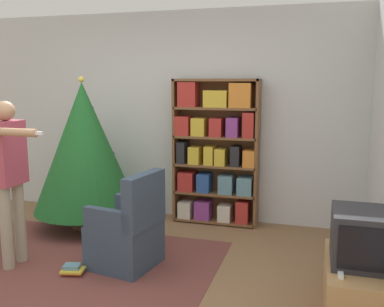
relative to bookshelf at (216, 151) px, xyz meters
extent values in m
plane|color=#846042|center=(-0.64, -2.09, -0.91)|extent=(14.00, 14.00, 0.00)
cube|color=silver|center=(-0.64, 0.21, 0.39)|extent=(8.00, 0.10, 2.60)
cube|color=brown|center=(-1.05, -1.61, -0.90)|extent=(2.77, 1.98, 0.01)
cube|color=brown|center=(-0.50, 0.01, -0.02)|extent=(0.03, 0.27, 1.77)
cube|color=brown|center=(0.50, 0.01, -0.02)|extent=(0.03, 0.27, 1.77)
cube|color=brown|center=(0.00, 0.01, 0.85)|extent=(1.04, 0.27, 0.03)
cube|color=brown|center=(0.00, 0.13, -0.02)|extent=(1.04, 0.01, 1.77)
cube|color=brown|center=(0.00, 0.01, -0.88)|extent=(1.01, 0.27, 0.03)
cube|color=beige|center=(-0.37, -0.02, -0.76)|extent=(0.16, 0.21, 0.20)
cube|color=#843889|center=(-0.15, -0.02, -0.75)|extent=(0.19, 0.21, 0.23)
cube|color=beige|center=(0.13, -0.02, -0.76)|extent=(0.15, 0.21, 0.20)
cube|color=#B22D28|center=(0.35, -0.02, -0.73)|extent=(0.15, 0.22, 0.27)
cube|color=brown|center=(0.00, 0.01, -0.53)|extent=(1.01, 0.27, 0.03)
cube|color=#B22D28|center=(-0.36, 0.00, -0.40)|extent=(0.19, 0.25, 0.24)
cube|color=#284C93|center=(-0.13, -0.01, -0.40)|extent=(0.16, 0.23, 0.23)
cube|color=#5B899E|center=(0.14, -0.03, -0.40)|extent=(0.17, 0.20, 0.23)
cube|color=#5B899E|center=(0.37, 0.00, -0.41)|extent=(0.18, 0.25, 0.21)
cube|color=brown|center=(0.00, 0.01, -0.18)|extent=(1.01, 0.27, 0.03)
cube|color=#232328|center=(-0.41, -0.01, -0.03)|extent=(0.10, 0.24, 0.26)
cube|color=gold|center=(-0.25, -0.03, -0.06)|extent=(0.13, 0.20, 0.21)
cube|color=gold|center=(-0.07, -0.02, -0.05)|extent=(0.11, 0.21, 0.22)
cube|color=gold|center=(0.07, -0.02, -0.07)|extent=(0.13, 0.21, 0.20)
cube|color=#232328|center=(0.25, -0.02, -0.05)|extent=(0.10, 0.22, 0.24)
cube|color=orange|center=(0.42, -0.02, -0.07)|extent=(0.14, 0.21, 0.20)
cube|color=brown|center=(0.00, 0.01, 0.17)|extent=(1.01, 0.27, 0.03)
cube|color=#B22D28|center=(-0.40, -0.01, 0.30)|extent=(0.17, 0.23, 0.23)
cube|color=gold|center=(-0.20, -0.01, 0.29)|extent=(0.16, 0.23, 0.22)
cube|color=#B22D28|center=(0.02, -0.02, 0.29)|extent=(0.15, 0.21, 0.22)
cube|color=#843889|center=(0.21, -0.01, 0.30)|extent=(0.14, 0.24, 0.23)
cube|color=#B22D28|center=(0.40, -0.02, 0.33)|extent=(0.13, 0.22, 0.29)
cube|color=brown|center=(0.00, 0.01, 0.52)|extent=(1.01, 0.27, 0.03)
cube|color=#B22D28|center=(-0.34, -0.03, 0.68)|extent=(0.22, 0.20, 0.29)
cube|color=gold|center=(0.01, -0.01, 0.63)|extent=(0.28, 0.24, 0.20)
cube|color=orange|center=(0.30, -0.01, 0.67)|extent=(0.25, 0.25, 0.28)
cube|color=tan|center=(1.50, -1.82, -0.69)|extent=(0.45, 0.88, 0.43)
cube|color=#28282D|center=(1.50, -1.82, -0.28)|extent=(0.39, 0.48, 0.39)
cube|color=black|center=(1.50, -2.07, -0.28)|extent=(0.32, 0.01, 0.31)
cube|color=white|center=(1.37, -2.09, -0.46)|extent=(0.04, 0.12, 0.02)
cylinder|color=#4C3323|center=(-1.45, -0.58, -0.86)|extent=(0.36, 0.36, 0.10)
cylinder|color=brown|center=(-1.45, -0.58, -0.75)|extent=(0.08, 0.08, 0.12)
cone|color=#1E6028|center=(-1.45, -0.58, 0.07)|extent=(1.22, 1.22, 1.51)
sphere|color=#335BB2|center=(-1.38, -0.49, 0.53)|extent=(0.04, 0.04, 0.04)
sphere|color=gold|center=(-1.52, -0.46, 0.46)|extent=(0.06, 0.06, 0.06)
sphere|color=#B74C93|center=(-1.71, -0.77, -0.01)|extent=(0.05, 0.05, 0.05)
sphere|color=gold|center=(-1.12, -0.25, -0.40)|extent=(0.04, 0.04, 0.04)
sphere|color=#335BB2|center=(-1.20, -0.38, -0.03)|extent=(0.06, 0.06, 0.06)
sphere|color=#335BB2|center=(-1.55, -0.50, 0.49)|extent=(0.07, 0.07, 0.07)
sphere|color=#E5CC4C|center=(-1.45, -0.58, 0.86)|extent=(0.07, 0.07, 0.07)
cube|color=#334256|center=(-0.54, -1.47, -0.70)|extent=(0.65, 0.65, 0.42)
cube|color=#334256|center=(-0.31, -1.51, -0.24)|extent=(0.21, 0.57, 0.50)
cube|color=#334256|center=(-0.50, -1.23, -0.39)|extent=(0.51, 0.17, 0.20)
cube|color=#334256|center=(-0.58, -1.71, -0.39)|extent=(0.51, 0.17, 0.20)
cylinder|color=#9E937F|center=(-1.56, -1.66, -0.51)|extent=(0.11, 0.11, 0.79)
cylinder|color=#9E937F|center=(-1.56, -1.84, -0.51)|extent=(0.11, 0.11, 0.79)
cube|color=#AD4256|center=(-1.56, -1.75, 0.18)|extent=(0.19, 0.32, 0.59)
cylinder|color=tan|center=(-1.55, -1.55, 0.15)|extent=(0.07, 0.07, 0.47)
cylinder|color=tan|center=(-1.32, -1.96, 0.41)|extent=(0.48, 0.08, 0.07)
cube|color=white|center=(-1.08, -1.96, 0.41)|extent=(0.11, 0.04, 0.03)
sphere|color=tan|center=(-1.56, -1.75, 0.57)|extent=(0.18, 0.18, 0.18)
cube|color=#B22D28|center=(-0.91, -0.91, -0.89)|extent=(0.22, 0.12, 0.03)
cube|color=orange|center=(-0.90, -0.91, -0.87)|extent=(0.22, 0.13, 0.03)
cube|color=#284C93|center=(-0.90, -0.91, -0.84)|extent=(0.21, 0.19, 0.03)
cube|color=orange|center=(-0.91, -0.91, -0.81)|extent=(0.22, 0.16, 0.02)
cube|color=#B22D28|center=(-0.92, -1.78, -0.89)|extent=(0.20, 0.15, 0.03)
cube|color=gold|center=(-0.91, -1.79, -0.86)|extent=(0.23, 0.19, 0.02)
cube|color=#5B899E|center=(-0.92, -1.78, -0.84)|extent=(0.17, 0.14, 0.04)
camera|label=1|loc=(1.16, -5.00, 0.84)|focal=40.00mm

